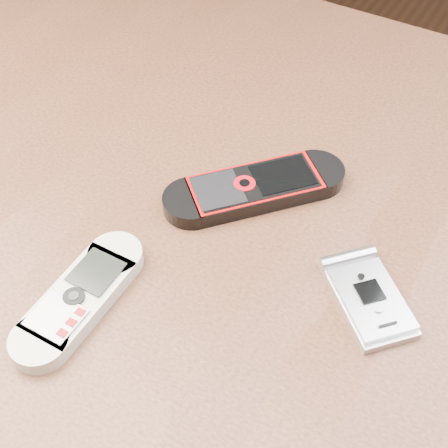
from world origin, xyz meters
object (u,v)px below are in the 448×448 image
table (220,300)px  motorola_razr (370,299)px  nokia_white (80,297)px  nokia_black_red (255,188)px

table → motorola_razr: 0.18m
nokia_white → nokia_black_red: (0.06, 0.17, 0.00)m
table → motorola_razr: motorola_razr is taller
table → nokia_black_red: bearing=83.0°
table → nokia_black_red: (0.01, 0.05, 0.11)m
nokia_white → nokia_black_red: 0.18m
nokia_white → motorola_razr: 0.22m
table → nokia_white: bearing=-114.3°
table → motorola_razr: size_ratio=13.22×
table → nokia_white: nokia_white is taller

